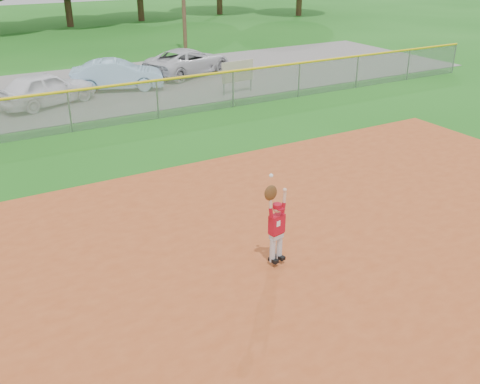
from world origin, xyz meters
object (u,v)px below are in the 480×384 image
Objects in this scene: car_white_b at (188,62)px; car_white_a at (46,89)px; car_blue at (117,75)px; sponsor_sign at (238,72)px; ballplayer at (276,223)px.

car_white_a is at bearing 85.97° from car_white_b.
car_blue is 5.61m from sponsor_sign.
car_white_a is 8.25m from sponsor_sign.
car_white_b is 2.90× the size of sponsor_sign.
sponsor_sign is 14.47m from ballplayer.
ballplayer is (-6.48, -12.94, 0.03)m from sponsor_sign.
car_white_b is at bearing -53.59° from car_blue.
car_white_a is 15.24m from ballplayer.
car_white_b is at bearing -93.32° from car_white_a.
ballplayer is at bearing 139.13° from car_white_b.
ballplayer is at bearing -167.74° from car_blue.
car_blue is 16.39m from ballplayer.
ballplayer is at bearing -116.61° from sponsor_sign.
sponsor_sign is at bearing -126.51° from car_white_a.
sponsor_sign is (4.50, -3.33, 0.26)m from car_blue.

